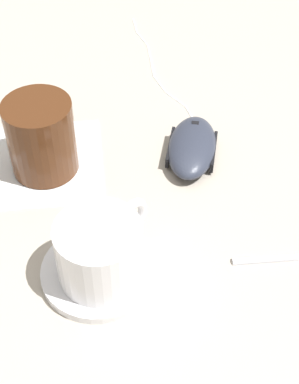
{
  "coord_description": "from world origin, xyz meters",
  "views": [
    {
      "loc": [
        0.13,
        0.46,
        0.51
      ],
      "look_at": [
        -0.02,
        0.03,
        0.03
      ],
      "focal_mm": 55.0,
      "sensor_mm": 36.0,
      "label": 1
    }
  ],
  "objects_px": {
    "saucer": "(99,272)",
    "pen": "(297,255)",
    "computer_mouse": "(192,147)",
    "coffee_cup": "(101,250)",
    "drinking_glass": "(41,137)"
  },
  "relations": [
    {
      "from": "saucer",
      "to": "drinking_glass",
      "type": "height_order",
      "value": "drinking_glass"
    },
    {
      "from": "computer_mouse",
      "to": "pen",
      "type": "relative_size",
      "value": 0.93
    },
    {
      "from": "coffee_cup",
      "to": "computer_mouse",
      "type": "relative_size",
      "value": 0.84
    },
    {
      "from": "saucer",
      "to": "pen",
      "type": "bearing_deg",
      "value": 167.25
    },
    {
      "from": "pen",
      "to": "saucer",
      "type": "bearing_deg",
      "value": -12.75
    },
    {
      "from": "saucer",
      "to": "coffee_cup",
      "type": "xyz_separation_m",
      "value": [
        -0.0,
        0.0,
        0.04
      ]
    },
    {
      "from": "drinking_glass",
      "to": "saucer",
      "type": "bearing_deg",
      "value": 96.05
    },
    {
      "from": "coffee_cup",
      "to": "computer_mouse",
      "type": "bearing_deg",
      "value": -137.32
    },
    {
      "from": "saucer",
      "to": "computer_mouse",
      "type": "height_order",
      "value": "computer_mouse"
    },
    {
      "from": "computer_mouse",
      "to": "pen",
      "type": "height_order",
      "value": "computer_mouse"
    },
    {
      "from": "saucer",
      "to": "pen",
      "type": "xyz_separation_m",
      "value": [
        -0.21,
        0.05,
        -0.0
      ]
    },
    {
      "from": "computer_mouse",
      "to": "drinking_glass",
      "type": "relative_size",
      "value": 1.37
    },
    {
      "from": "saucer",
      "to": "drinking_glass",
      "type": "bearing_deg",
      "value": -83.95
    },
    {
      "from": "drinking_glass",
      "to": "pen",
      "type": "xyz_separation_m",
      "value": [
        -0.23,
        0.23,
        -0.05
      ]
    },
    {
      "from": "saucer",
      "to": "coffee_cup",
      "type": "relative_size",
      "value": 1.11
    }
  ]
}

